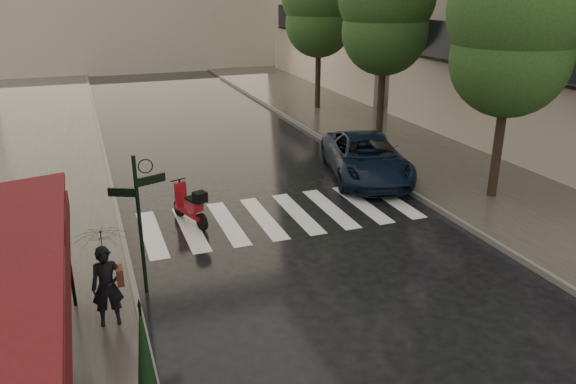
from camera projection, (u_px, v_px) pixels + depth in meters
ground at (237, 361)px, 9.99m from camera, size 120.00×120.00×0.00m
sidewalk_near at (14, 179)px, 19.04m from camera, size 6.00×60.00×0.12m
sidewalk_far at (394, 140)px, 23.86m from camera, size 5.50×60.00×0.12m
curb_near at (108, 169)px, 20.03m from camera, size 0.12×60.00×0.16m
curb_far at (334, 146)px, 22.94m from camera, size 0.12×60.00×0.16m
crosswalk at (280, 215)px, 16.23m from camera, size 7.85×3.20×0.01m
signpost at (139, 214)px, 11.60m from camera, size 1.17×0.29×3.10m
tree_near at (515, 21)px, 15.66m from camera, size 3.80×3.80×7.99m
tree_mid at (386, 3)px, 21.68m from camera, size 3.80×3.80×8.34m
tree_far at (319, 1)px, 27.94m from camera, size 3.80×3.80×8.16m
pedestrian_with_umbrella at (103, 248)px, 10.33m from camera, size 0.99×1.01×2.43m
scooter at (191, 206)px, 15.51m from camera, size 0.81×1.68×1.14m
parked_car at (366, 157)px, 19.22m from camera, size 3.62×5.63×1.45m
parasol_front at (146, 370)px, 7.66m from camera, size 0.41×0.41×2.30m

